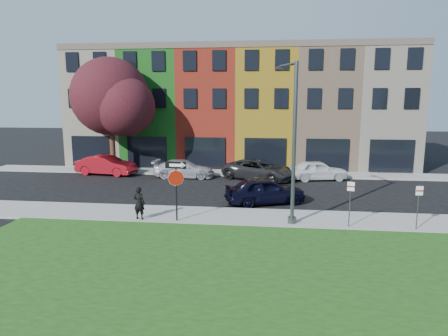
# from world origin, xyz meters

# --- Properties ---
(ground) EXTENTS (120.00, 120.00, 0.00)m
(ground) POSITION_xyz_m (0.00, 0.00, 0.00)
(ground) COLOR black
(ground) RESTS_ON ground
(sidewalk_near) EXTENTS (40.00, 3.00, 0.12)m
(sidewalk_near) POSITION_xyz_m (2.00, 3.00, 0.06)
(sidewalk_near) COLOR gray
(sidewalk_near) RESTS_ON ground
(sidewalk_far) EXTENTS (40.00, 2.40, 0.12)m
(sidewalk_far) POSITION_xyz_m (-3.00, 15.00, 0.06)
(sidewalk_far) COLOR gray
(sidewalk_far) RESTS_ON ground
(rowhouse_block) EXTENTS (30.00, 10.12, 10.00)m
(rowhouse_block) POSITION_xyz_m (-2.50, 21.18, 4.99)
(rowhouse_block) COLOR beige
(rowhouse_block) RESTS_ON ground
(stop_sign) EXTENTS (1.05, 0.13, 2.93)m
(stop_sign) POSITION_xyz_m (-4.06, 1.88, 2.21)
(stop_sign) COLOR black
(stop_sign) RESTS_ON sidewalk_near
(man) EXTENTS (0.75, 0.63, 1.63)m
(man) POSITION_xyz_m (-5.95, 1.90, 0.94)
(man) COLOR black
(man) RESTS_ON sidewalk_near
(sedan_near) EXTENTS (4.85, 5.79, 1.56)m
(sedan_near) POSITION_xyz_m (0.17, 6.00, 0.78)
(sedan_near) COLOR black
(sedan_near) RESTS_ON ground
(parked_car_red) EXTENTS (2.87, 5.15, 1.56)m
(parked_car_red) POSITION_xyz_m (-12.49, 13.35, 0.78)
(parked_car_red) COLOR maroon
(parked_car_red) RESTS_ON ground
(parked_car_silver) EXTENTS (2.11, 4.75, 1.35)m
(parked_car_silver) POSITION_xyz_m (-6.14, 12.98, 0.68)
(parked_car_silver) COLOR #B2B2B7
(parked_car_silver) RESTS_ON ground
(parked_car_dark) EXTENTS (6.65, 7.40, 1.53)m
(parked_car_dark) POSITION_xyz_m (-0.39, 12.88, 0.77)
(parked_car_dark) COLOR black
(parked_car_dark) RESTS_ON ground
(parked_car_white) EXTENTS (3.47, 5.02, 1.47)m
(parked_car_white) POSITION_xyz_m (3.97, 13.24, 0.74)
(parked_car_white) COLOR white
(parked_car_white) RESTS_ON ground
(street_lamp) EXTENTS (1.12, 2.48, 7.57)m
(street_lamp) POSITION_xyz_m (1.45, 2.34, 3.94)
(street_lamp) COLOR #484B4D
(street_lamp) RESTS_ON sidewalk_near
(parking_sign_a) EXTENTS (0.31, 0.12, 2.24)m
(parking_sign_a) POSITION_xyz_m (4.14, 1.89, 1.51)
(parking_sign_a) COLOR #484B4D
(parking_sign_a) RESTS_ON sidewalk_near
(parking_sign_b) EXTENTS (0.32, 0.09, 2.10)m
(parking_sign_b) POSITION_xyz_m (7.15, 1.89, 1.44)
(parking_sign_b) COLOR #484B4D
(parking_sign_b) RESTS_ON sidewalk_near
(tree_purple) EXTENTS (7.35, 6.43, 9.10)m
(tree_purple) POSITION_xyz_m (-12.13, 14.29, 5.99)
(tree_purple) COLOR #311B10
(tree_purple) RESTS_ON sidewalk_far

